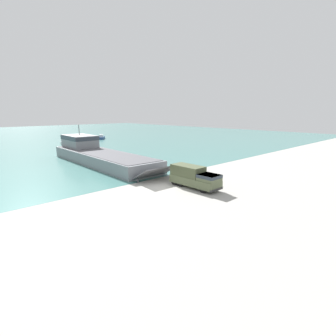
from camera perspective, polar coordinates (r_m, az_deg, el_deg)
The scene contains 12 objects.
ground_plane at distance 37.75m, azimuth -2.07°, elevation -4.22°, with size 240.00×240.00×0.00m, color #A8A59E.
water_surface at distance 124.28m, azimuth -32.07°, elevation 5.43°, with size 240.00×180.00×0.01m, color #477F7A.
landing_craft at distance 58.13m, azimuth -15.23°, elevation 3.06°, with size 8.90×35.87×7.63m.
military_truck at distance 37.44m, azimuth 5.71°, elevation -1.93°, with size 2.60×7.86×3.05m.
soldier_on_ramp at distance 39.94m, azimuth 10.09°, elevation -2.09°, with size 0.49×0.37×1.63m.
moored_boat_a at distance 96.69m, azimuth -21.20°, elevation 5.43°, with size 5.62×6.60×1.93m.
moored_boat_b at distance 107.68m, azimuth -14.27°, elevation 6.46°, with size 5.06×5.76×1.81m.
mooring_bollard at distance 40.06m, azimuth -6.56°, elevation -2.76°, with size 0.29×0.29×0.70m.
shoreline_rock_a at distance 49.30m, azimuth 4.19°, elevation -0.33°, with size 0.86×0.86×0.86m, color gray.
shoreline_rock_b at distance 48.93m, azimuth 5.05°, elevation -0.44°, with size 0.72×0.72×0.72m, color #66605B.
shoreline_rock_c at distance 50.04m, azimuth 6.50°, elevation -0.19°, with size 1.22×1.22×1.22m, color #66605B.
shoreline_rock_d at distance 49.99m, azimuth 4.95°, elevation -0.17°, with size 1.32×1.32×1.32m, color gray.
Camera 1 is at (-23.73, -27.36, 10.67)m, focal length 28.00 mm.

